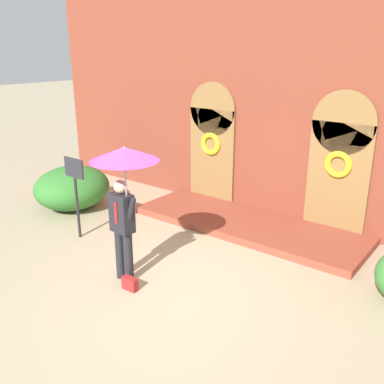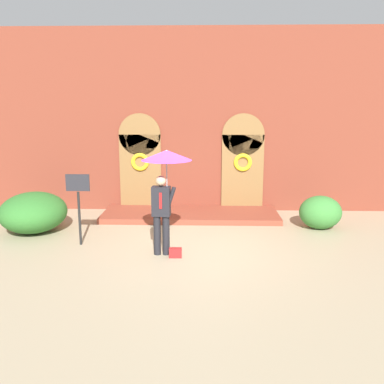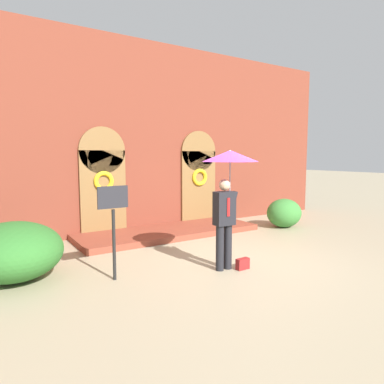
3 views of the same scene
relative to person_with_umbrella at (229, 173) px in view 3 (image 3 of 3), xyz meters
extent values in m
plane|color=tan|center=(0.44, 0.19, -1.91)|extent=(80.00, 80.00, 0.00)
cube|color=brown|center=(0.44, 4.39, 0.89)|extent=(14.00, 0.50, 5.60)
cube|color=brown|center=(-1.16, 4.10, -0.71)|extent=(1.30, 0.08, 2.40)
cylinder|color=brown|center=(-1.16, 4.10, 0.49)|extent=(1.30, 0.08, 1.30)
cube|color=brown|center=(2.04, 4.10, -0.71)|extent=(1.30, 0.08, 2.40)
cylinder|color=brown|center=(2.04, 4.10, 0.49)|extent=(1.30, 0.08, 1.30)
torus|color=yellow|center=(-1.16, 4.03, -0.36)|extent=(0.56, 0.12, 0.56)
torus|color=yellow|center=(2.04, 4.03, -0.36)|extent=(0.56, 0.12, 0.56)
cube|color=brown|center=(0.44, 3.24, -1.83)|extent=(5.20, 1.80, 0.16)
cylinder|color=black|center=(-0.20, 0.00, -1.46)|extent=(0.16, 0.16, 0.90)
cylinder|color=black|center=(0.00, 0.00, -1.46)|extent=(0.16, 0.16, 0.90)
cube|color=black|center=(-0.10, 0.00, -0.68)|extent=(0.42, 0.27, 0.66)
cube|color=#A51919|center=(-0.10, -0.13, -0.64)|extent=(0.06, 0.01, 0.36)
sphere|color=tan|center=(-0.10, 0.00, -0.22)|extent=(0.22, 0.22, 0.22)
cylinder|color=black|center=(0.12, 0.00, -0.58)|extent=(0.22, 0.09, 0.46)
cylinder|color=gray|center=(0.03, 0.00, -0.26)|extent=(0.02, 0.02, 0.98)
cone|color=#992893|center=(0.03, 0.00, 0.34)|extent=(1.10, 1.10, 0.22)
cone|color=white|center=(0.03, 0.00, 0.35)|extent=(0.61, 0.61, 0.20)
cube|color=maroon|center=(0.22, -0.20, -1.80)|extent=(0.28, 0.13, 0.22)
cylinder|color=black|center=(-2.13, 0.63, -1.26)|extent=(0.06, 0.06, 1.30)
cube|color=#232328|center=(-2.13, 0.63, -0.39)|extent=(0.56, 0.03, 0.40)
ellipsoid|color=#2D6B28|center=(-3.66, 1.65, -1.39)|extent=(1.72, 1.89, 1.05)
ellipsoid|color=#387A33|center=(4.00, 2.17, -1.46)|extent=(1.13, 1.01, 0.90)
camera|label=1|loc=(4.84, -4.49, 1.92)|focal=40.00mm
camera|label=2|loc=(0.86, -9.15, 1.43)|focal=40.00mm
camera|label=3|loc=(-4.20, -5.22, 0.35)|focal=32.00mm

